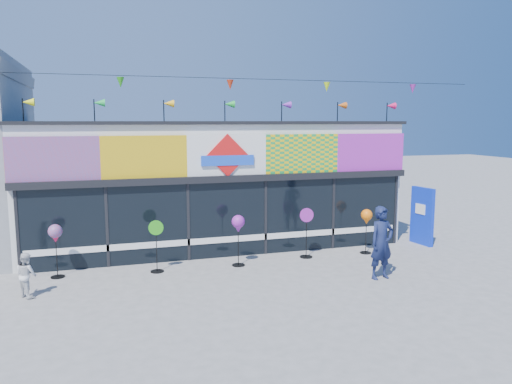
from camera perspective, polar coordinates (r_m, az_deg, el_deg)
name	(u,v)px	position (r m, az deg, el deg)	size (l,w,h in m)	color
ground	(263,293)	(12.24, 0.76, -11.49)	(80.00, 80.00, 0.00)	slate
kite_shop	(210,181)	(17.40, -5.31, 1.29)	(16.00, 5.70, 5.31)	white
blue_sign	(422,216)	(17.56, 18.45, -2.60)	(0.27, 0.97, 1.92)	#0D2ECC
spinner_0	(55,235)	(14.11, -21.95, -4.59)	(0.36, 0.36, 1.43)	black
spinner_1	(156,245)	(13.93, -11.31, -5.94)	(0.40, 0.37, 1.44)	black
spinner_2	(238,225)	(14.16, -2.04, -3.82)	(0.37, 0.37, 1.47)	black
spinner_3	(306,231)	(15.16, 5.79, -4.51)	(0.43, 0.39, 1.52)	black
spinner_4	(367,218)	(15.86, 12.53, -2.93)	(0.35, 0.35, 1.40)	black
adult_man	(382,243)	(13.47, 14.17, -5.64)	(0.70, 0.46, 1.92)	#151D43
child	(26,275)	(13.00, -24.76, -8.59)	(0.52, 0.30, 1.07)	silver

